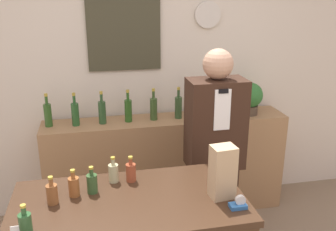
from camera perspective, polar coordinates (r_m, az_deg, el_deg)
The scene contains 21 objects.
back_wall at distance 3.47m, azimuth -4.76°, elevation 6.99°, with size 5.20×0.09×2.70m.
back_shelf at distance 3.56m, azimuth -0.16°, elevation -7.68°, with size 2.21×0.37×0.94m.
shopkeeper at distance 2.89m, azimuth 7.02°, elevation -6.47°, with size 0.42×0.26×1.67m.
potted_plant at distance 3.54m, azimuth 12.39°, elevation 2.73°, with size 0.23×0.23×0.30m.
paper_bag at distance 2.10m, azimuth 8.33°, elevation -8.51°, with size 0.14×0.12×0.30m.
tape_dispenser at distance 2.07m, azimuth 10.73°, elevation -13.09°, with size 0.09×0.06×0.07m.
price_card_left at distance 1.96m, azimuth -21.55°, elevation -16.12°, with size 0.09×0.02×0.06m.
counter_bottle_0 at distance 1.95m, azimuth -20.91°, elevation -15.13°, with size 0.06×0.06×0.16m.
counter_bottle_1 at distance 2.15m, azimuth -17.25°, elevation -11.27°, with size 0.06×0.06×0.16m.
counter_bottle_2 at distance 2.19m, azimuth -14.15°, elevation -10.37°, with size 0.06×0.06×0.16m.
counter_bottle_3 at distance 2.20m, azimuth -11.49°, elevation -10.02°, with size 0.06×0.06×0.16m.
counter_bottle_4 at distance 2.29m, azimuth -8.30°, elevation -8.57°, with size 0.06×0.06×0.16m.
counter_bottle_5 at distance 2.29m, azimuth -5.67°, elevation -8.53°, with size 0.06×0.06×0.16m.
shelf_bottle_0 at distance 3.32m, azimuth -17.83°, elevation 0.19°, with size 0.06×0.06×0.29m.
shelf_bottle_1 at distance 3.28m, azimuth -13.95°, elevation 0.31°, with size 0.06×0.06×0.29m.
shelf_bottle_2 at distance 3.28m, azimuth -10.01°, elevation 0.61°, with size 0.06×0.06×0.29m.
shelf_bottle_3 at distance 3.30m, azimuth -6.08°, elevation 0.87°, with size 0.06×0.06×0.29m.
shelf_bottle_4 at distance 3.33m, azimuth -2.21°, elevation 1.13°, with size 0.06×0.06×0.29m.
shelf_bottle_5 at distance 3.37m, azimuth 1.59°, elevation 1.36°, with size 0.06×0.06×0.29m.
shelf_bottle_6 at distance 3.41m, azimuth 5.35°, elevation 1.52°, with size 0.06×0.06×0.29m.
shelf_bottle_7 at distance 3.51m, azimuth 8.76°, elevation 1.86°, with size 0.06×0.06×0.29m.
Camera 1 is at (-0.42, -1.37, 2.05)m, focal length 40.00 mm.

